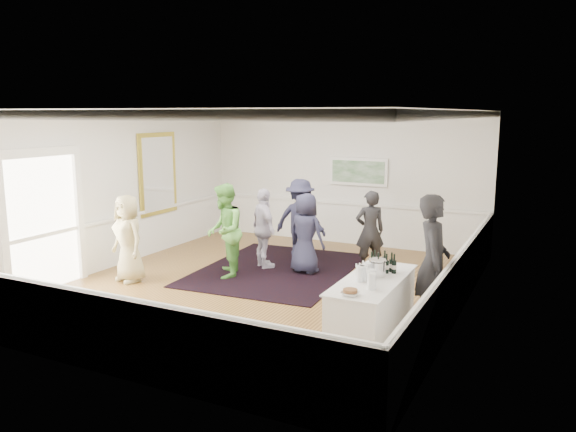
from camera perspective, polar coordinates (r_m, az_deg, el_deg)
The scene contains 23 objects.
floor at distance 10.47m, azimuth -2.41°, elevation -7.12°, with size 8.00×8.00×0.00m, color olive.
ceiling at distance 9.98m, azimuth -2.55°, elevation 10.68°, with size 7.00×8.00×0.02m, color white.
wall_left at distance 12.17m, azimuth -17.09°, elevation 2.62°, with size 0.02×8.00×3.20m, color white.
wall_right at distance 8.97m, azimuth 17.50°, elevation -0.03°, with size 0.02×8.00×3.20m, color white.
wall_back at distance 13.71m, azimuth 5.63°, elevation 3.85°, with size 7.00×0.02×3.20m, color white.
wall_front at distance 6.94m, azimuth -18.64°, elevation -3.05°, with size 7.00×0.02×3.20m, color white.
wainscoting at distance 10.33m, azimuth -2.43°, elevation -4.48°, with size 7.00×8.00×1.00m, color white, non-canonical shape.
mirror at distance 13.08m, azimuth -13.07°, elevation 4.20°, with size 0.05×1.25×1.85m.
doorway at distance 10.87m, azimuth -23.69°, elevation 0.34°, with size 0.10×1.78×2.56m.
landscape_painting at distance 13.50m, azimuth 7.15°, elevation 4.49°, with size 1.44×0.06×0.66m.
area_rug at distance 11.51m, azimuth -1.14°, elevation -5.44°, with size 2.89×3.79×0.02m, color black.
serving_table at distance 8.25m, azimuth 8.54°, elevation -9.05°, with size 0.78×2.05×0.83m.
bartender at distance 8.46m, azimuth 14.51°, elevation -4.61°, with size 0.73×0.48×2.01m, color black.
guest_tan at distance 10.99m, azimuth -15.93°, elevation -2.20°, with size 0.81×0.53×1.66m, color tan.
guest_green at distance 10.91m, azimuth -6.48°, elevation -1.50°, with size 0.89×0.69×1.83m, color #5CA843.
guest_lilac at distance 11.48m, azimuth -2.46°, elevation -1.29°, with size 0.97×0.40×1.65m, color silver.
guest_dark_a at distance 12.13m, azimuth 1.24°, elevation -0.37°, with size 1.14×0.66×1.77m, color #22223A.
guest_dark_b at distance 11.42m, azimuth 8.32°, elevation -1.49°, with size 0.60×0.39×1.64m, color black.
guest_navy at distance 11.14m, azimuth 1.82°, elevation -1.77°, with size 0.79×0.51×1.61m, color #22223A.
wine_bottles at distance 8.48m, azimuth 9.63°, elevation -4.55°, with size 0.41×0.26×0.31m.
juice_pitchers at distance 7.88m, azimuth 8.00°, elevation -5.92°, with size 0.37×0.58×0.24m.
ice_bucket at distance 8.24m, azimuth 9.07°, elevation -5.26°, with size 0.26×0.26×0.24m, color silver.
nut_bowl at distance 7.37m, azimuth 6.33°, elevation -7.72°, with size 0.25×0.25×0.08m.
Camera 1 is at (4.82, -8.74, 3.15)m, focal length 35.00 mm.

